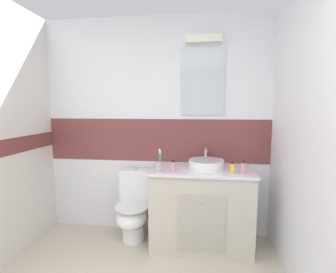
# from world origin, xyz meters

# --- Properties ---
(wall_back_tiled) EXTENTS (3.20, 0.20, 2.50)m
(wall_back_tiled) POSITION_xyz_m (0.01, 2.45, 1.26)
(wall_back_tiled) COLOR white
(wall_back_tiled) RESTS_ON ground_plane
(vanity_cabinet) EXTENTS (1.05, 0.57, 0.85)m
(vanity_cabinet) POSITION_xyz_m (0.53, 2.13, 0.43)
(vanity_cabinet) COLOR beige
(vanity_cabinet) RESTS_ON ground_plane
(sink_basin) EXTENTS (0.37, 0.41, 0.18)m
(sink_basin) POSITION_xyz_m (0.58, 2.14, 0.90)
(sink_basin) COLOR white
(sink_basin) RESTS_ON vanity_cabinet
(toilet) EXTENTS (0.37, 0.50, 0.79)m
(toilet) POSITION_xyz_m (-0.21, 2.16, 0.37)
(toilet) COLOR white
(toilet) RESTS_ON ground_plane
(toothbrush_cup) EXTENTS (0.07, 0.07, 0.23)m
(toothbrush_cup) POSITION_xyz_m (0.11, 1.96, 0.91)
(toothbrush_cup) COLOR #B2ADA3
(toothbrush_cup) RESTS_ON vanity_cabinet
(soap_dispenser) EXTENTS (0.06, 0.06, 0.14)m
(soap_dispenser) POSITION_xyz_m (0.93, 1.97, 0.90)
(soap_dispenser) COLOR pink
(soap_dispenser) RESTS_ON vanity_cabinet
(lotion_bottle_short) EXTENTS (0.05, 0.05, 0.12)m
(lotion_bottle_short) POSITION_xyz_m (0.25, 1.95, 0.90)
(lotion_bottle_short) COLOR pink
(lotion_bottle_short) RESTS_ON vanity_cabinet
(perfume_flask_small) EXTENTS (0.04, 0.03, 0.11)m
(perfume_flask_small) POSITION_xyz_m (0.83, 1.97, 0.90)
(perfume_flask_small) COLOR yellow
(perfume_flask_small) RESTS_ON vanity_cabinet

